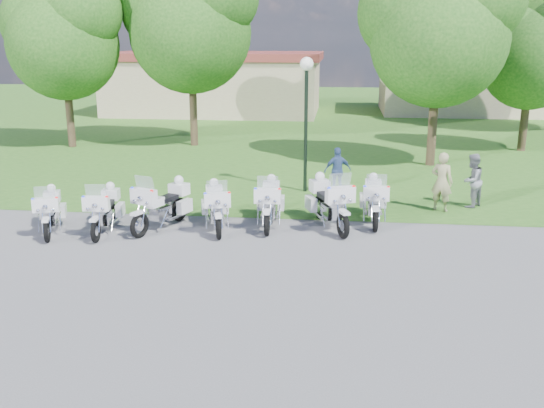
# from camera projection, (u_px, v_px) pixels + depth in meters

# --- Properties ---
(ground) EXTENTS (100.00, 100.00, 0.00)m
(ground) POSITION_uv_depth(u_px,v_px,m) (227.00, 253.00, 14.86)
(ground) COLOR #5B5B60
(ground) RESTS_ON ground
(grass_lawn) EXTENTS (100.00, 48.00, 0.01)m
(grass_lawn) POSITION_uv_depth(u_px,v_px,m) (301.00, 115.00, 40.72)
(grass_lawn) COLOR #306520
(grass_lawn) RESTS_ON ground
(motorcycle_0) EXTENTS (1.15, 2.06, 1.44)m
(motorcycle_0) POSITION_uv_depth(u_px,v_px,m) (50.00, 211.00, 16.32)
(motorcycle_0) COLOR black
(motorcycle_0) RESTS_ON ground
(motorcycle_1) EXTENTS (0.86, 2.22, 1.49)m
(motorcycle_1) POSITION_uv_depth(u_px,v_px,m) (105.00, 209.00, 16.36)
(motorcycle_1) COLOR black
(motorcycle_1) RESTS_ON ground
(motorcycle_2) EXTENTS (1.36, 2.29, 1.63)m
(motorcycle_2) POSITION_uv_depth(u_px,v_px,m) (163.00, 204.00, 16.67)
(motorcycle_2) COLOR black
(motorcycle_2) RESTS_ON ground
(motorcycle_3) EXTENTS (1.13, 2.24, 1.54)m
(motorcycle_3) POSITION_uv_depth(u_px,v_px,m) (216.00, 206.00, 16.60)
(motorcycle_3) COLOR black
(motorcycle_3) RESTS_ON ground
(motorcycle_4) EXTENTS (0.83, 2.36, 1.59)m
(motorcycle_4) POSITION_uv_depth(u_px,v_px,m) (270.00, 202.00, 16.92)
(motorcycle_4) COLOR black
(motorcycle_4) RESTS_ON ground
(motorcycle_5) EXTENTS (1.42, 2.41, 1.70)m
(motorcycle_5) POSITION_uv_depth(u_px,v_px,m) (329.00, 202.00, 16.74)
(motorcycle_5) COLOR black
(motorcycle_5) RESTS_ON ground
(motorcycle_6) EXTENTS (0.76, 2.32, 1.56)m
(motorcycle_6) POSITION_uv_depth(u_px,v_px,m) (374.00, 200.00, 17.23)
(motorcycle_6) COLOR black
(motorcycle_6) RESTS_ON ground
(lamp_post) EXTENTS (0.44, 0.44, 4.49)m
(lamp_post) POSITION_uv_depth(u_px,v_px,m) (306.00, 92.00, 19.90)
(lamp_post) COLOR black
(lamp_post) RESTS_ON ground
(tree_0) EXTENTS (5.96, 5.08, 7.94)m
(tree_0) POSITION_uv_depth(u_px,v_px,m) (62.00, 34.00, 27.87)
(tree_0) COLOR #38281C
(tree_0) RESTS_ON ground
(tree_1) EXTENTS (6.66, 5.68, 8.88)m
(tree_1) POSITION_uv_depth(u_px,v_px,m) (189.00, 20.00, 28.08)
(tree_1) COLOR #38281C
(tree_1) RESTS_ON ground
(tree_2) EXTENTS (6.30, 5.38, 8.40)m
(tree_2) POSITION_uv_depth(u_px,v_px,m) (438.00, 25.00, 23.59)
(tree_2) COLOR #38281C
(tree_2) RESTS_ON ground
(tree_3) EXTENTS (5.09, 4.34, 6.79)m
(tree_3) POSITION_uv_depth(u_px,v_px,m) (531.00, 51.00, 27.02)
(tree_3) COLOR #38281C
(tree_3) RESTS_ON ground
(building_west) EXTENTS (14.56, 8.32, 4.10)m
(building_west) POSITION_uv_depth(u_px,v_px,m) (216.00, 83.00, 41.77)
(building_west) COLOR tan
(building_west) RESTS_ON ground
(building_east) EXTENTS (11.44, 7.28, 4.10)m
(building_east) POSITION_uv_depth(u_px,v_px,m) (463.00, 82.00, 41.84)
(building_east) COLOR tan
(building_east) RESTS_ON ground
(bystander_a) EXTENTS (0.78, 0.68, 1.80)m
(bystander_a) POSITION_uv_depth(u_px,v_px,m) (442.00, 182.00, 18.22)
(bystander_a) COLOR tan
(bystander_a) RESTS_ON ground
(bystander_b) EXTENTS (1.00, 1.03, 1.67)m
(bystander_b) POSITION_uv_depth(u_px,v_px,m) (472.00, 181.00, 18.66)
(bystander_b) COLOR slate
(bystander_b) RESTS_ON ground
(bystander_c) EXTENTS (1.00, 0.64, 1.57)m
(bystander_c) POSITION_uv_depth(u_px,v_px,m) (338.00, 171.00, 20.27)
(bystander_c) COLOR #385186
(bystander_c) RESTS_ON ground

